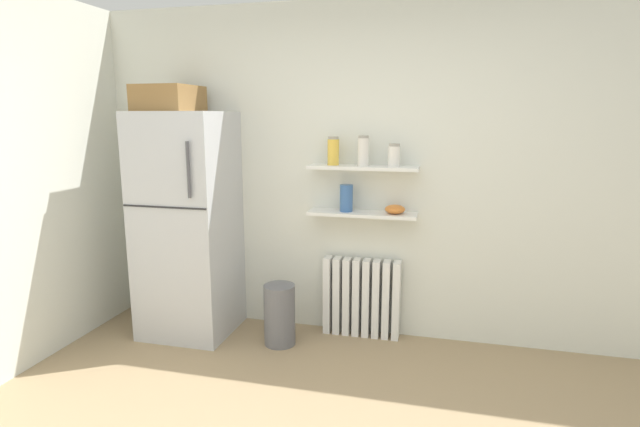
{
  "coord_description": "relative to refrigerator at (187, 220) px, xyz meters",
  "views": [
    {
      "loc": [
        0.57,
        -1.82,
        1.74
      ],
      "look_at": [
        -0.29,
        1.6,
        1.05
      ],
      "focal_mm": 27.92,
      "sensor_mm": 36.0,
      "label": 1
    }
  ],
  "objects": [
    {
      "name": "shelf_bowl",
      "position": [
        1.62,
        0.21,
        0.12
      ],
      "size": [
        0.15,
        0.15,
        0.07
      ],
      "primitive_type": "ellipsoid",
      "color": "orange",
      "rests_on": "wall_shelf_lower"
    },
    {
      "name": "storage_jar_1",
      "position": [
        1.37,
        0.21,
        0.55
      ],
      "size": [
        0.09,
        0.09,
        0.23
      ],
      "color": "silver",
      "rests_on": "wall_shelf_upper"
    },
    {
      "name": "radiator",
      "position": [
        1.37,
        0.24,
        -0.62
      ],
      "size": [
        0.61,
        0.12,
        0.63
      ],
      "color": "white",
      "rests_on": "ground_plane"
    },
    {
      "name": "wall_shelf_upper",
      "position": [
        1.37,
        0.21,
        0.43
      ],
      "size": [
        0.83,
        0.22,
        0.02
      ],
      "primitive_type": "cube",
      "color": "white"
    },
    {
      "name": "trash_bin",
      "position": [
        0.79,
        -0.07,
        -0.69
      ],
      "size": [
        0.24,
        0.24,
        0.48
      ],
      "primitive_type": "cylinder",
      "color": "slate",
      "rests_on": "ground_plane"
    },
    {
      "name": "wall_shelf_lower",
      "position": [
        1.37,
        0.21,
        0.07
      ],
      "size": [
        0.83,
        0.22,
        0.02
      ],
      "primitive_type": "cube",
      "color": "white"
    },
    {
      "name": "storage_jar_2",
      "position": [
        1.6,
        0.21,
        0.53
      ],
      "size": [
        0.09,
        0.09,
        0.17
      ],
      "color": "silver",
      "rests_on": "wall_shelf_upper"
    },
    {
      "name": "storage_jar_0",
      "position": [
        1.14,
        0.21,
        0.55
      ],
      "size": [
        0.09,
        0.09,
        0.22
      ],
      "color": "yellow",
      "rests_on": "wall_shelf_upper"
    },
    {
      "name": "vase",
      "position": [
        1.25,
        0.21,
        0.19
      ],
      "size": [
        0.1,
        0.1,
        0.21
      ],
      "primitive_type": "cylinder",
      "color": "#38609E",
      "rests_on": "wall_shelf_lower"
    },
    {
      "name": "back_wall",
      "position": [
        1.41,
        0.37,
        0.37
      ],
      "size": [
        7.04,
        0.1,
        2.6
      ],
      "primitive_type": "cube",
      "color": "silver",
      "rests_on": "ground_plane"
    },
    {
      "name": "refrigerator",
      "position": [
        0.0,
        0.0,
        0.0
      ],
      "size": [
        0.69,
        0.68,
        1.97
      ],
      "color": "#B7BABF",
      "rests_on": "ground_plane"
    }
  ]
}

